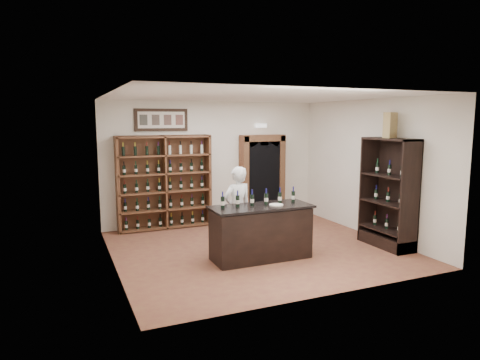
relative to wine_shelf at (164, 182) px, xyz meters
name	(u,v)px	position (x,y,z in m)	size (l,w,h in m)	color
floor	(257,248)	(1.30, -2.33, -1.10)	(5.50, 5.50, 0.00)	brown
ceiling	(257,96)	(1.30, -2.33, 1.90)	(5.50, 5.50, 0.00)	white
wall_back	(214,162)	(1.30, 0.17, 0.40)	(5.50, 0.04, 3.00)	silver
wall_left	(112,182)	(-1.45, -2.33, 0.40)	(0.04, 5.00, 3.00)	silver
wall_right	(369,168)	(4.05, -2.33, 0.40)	(0.04, 5.00, 3.00)	silver
wine_shelf	(164,182)	(0.00, 0.00, 0.00)	(2.20, 0.38, 2.20)	brown
framed_picture	(161,120)	(0.00, 0.14, 1.45)	(1.25, 0.04, 0.52)	black
arched_doorway	(262,175)	(2.55, 0.00, 0.04)	(1.17, 0.35, 2.17)	black
emergency_light	(261,126)	(2.55, 0.09, 1.30)	(0.30, 0.10, 0.10)	white
tasting_counter	(261,233)	(1.10, -2.93, -0.61)	(1.88, 0.78, 1.00)	black
counter_bottle_0	(223,202)	(0.38, -2.85, 0.01)	(0.07, 0.07, 0.30)	black
counter_bottle_1	(238,201)	(0.67, -2.85, 0.01)	(0.07, 0.07, 0.30)	black
counter_bottle_2	(252,200)	(0.96, -2.85, 0.01)	(0.07, 0.07, 0.30)	black
counter_bottle_3	(266,199)	(1.24, -2.85, 0.01)	(0.07, 0.07, 0.30)	black
counter_bottle_4	(280,198)	(1.53, -2.85, 0.01)	(0.07, 0.07, 0.30)	black
counter_bottle_5	(293,196)	(1.82, -2.85, 0.01)	(0.07, 0.07, 0.30)	black
side_cabinet	(389,210)	(3.82, -3.23, -0.35)	(0.48, 1.20, 2.20)	black
shopkeeper	(237,209)	(0.88, -2.33, -0.26)	(0.61, 0.40, 1.67)	silver
plate	(276,205)	(1.37, -3.02, -0.09)	(0.26, 0.26, 0.02)	beige
wine_crate	(390,125)	(3.80, -3.18, 1.35)	(0.36, 0.15, 0.50)	tan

